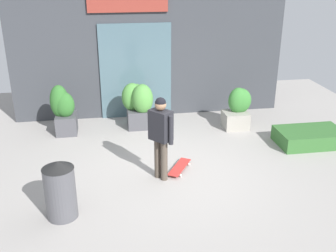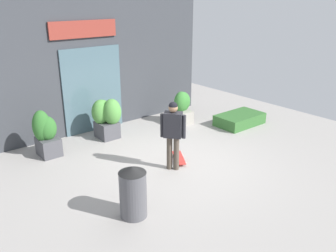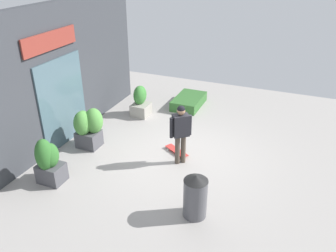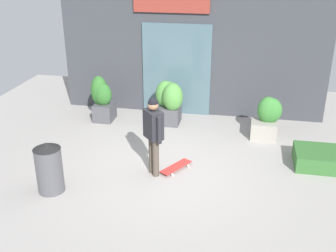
{
  "view_description": "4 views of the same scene",
  "coord_description": "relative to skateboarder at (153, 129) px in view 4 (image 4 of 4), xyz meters",
  "views": [
    {
      "loc": [
        -1.17,
        -6.87,
        3.83
      ],
      "look_at": [
        -0.03,
        0.25,
        0.89
      ],
      "focal_mm": 42.84,
      "sensor_mm": 36.0,
      "label": 1
    },
    {
      "loc": [
        -5.02,
        -5.89,
        3.81
      ],
      "look_at": [
        -0.03,
        0.25,
        0.89
      ],
      "focal_mm": 38.04,
      "sensor_mm": 36.0,
      "label": 2
    },
    {
      "loc": [
        -7.34,
        -2.77,
        4.98
      ],
      "look_at": [
        -0.03,
        0.25,
        0.89
      ],
      "focal_mm": 36.6,
      "sensor_mm": 36.0,
      "label": 3
    },
    {
      "loc": [
        1.45,
        -7.26,
        4.2
      ],
      "look_at": [
        -0.03,
        0.25,
        0.89
      ],
      "focal_mm": 43.81,
      "sensor_mm": 36.0,
      "label": 4
    }
  ],
  "objects": [
    {
      "name": "ground_plane",
      "position": [
        0.23,
        0.18,
        -0.99
      ],
      "size": [
        12.0,
        12.0,
        0.0
      ],
      "primitive_type": "plane",
      "color": "#9E9993"
    },
    {
      "name": "building_facade",
      "position": [
        0.21,
        3.58,
        0.91
      ],
      "size": [
        7.06,
        0.31,
        3.84
      ],
      "color": "#383A3F",
      "rests_on": "ground_plane"
    },
    {
      "name": "planter_box_left",
      "position": [
        -0.19,
        2.67,
        -0.35
      ],
      "size": [
        0.75,
        0.72,
        1.15
      ],
      "color": "#47474C",
      "rests_on": "ground_plane"
    },
    {
      "name": "planter_box_right",
      "position": [
        2.26,
        2.28,
        -0.47
      ],
      "size": [
        0.7,
        0.55,
        1.02
      ],
      "color": "gray",
      "rests_on": "ground_plane"
    },
    {
      "name": "skateboard",
      "position": [
        0.41,
        0.26,
        -0.92
      ],
      "size": [
        0.59,
        0.79,
        0.08
      ],
      "rotation": [
        0.0,
        0.0,
        1.03
      ],
      "color": "red",
      "rests_on": "ground_plane"
    },
    {
      "name": "trash_bin",
      "position": [
        -1.76,
        -0.99,
        -0.48
      ],
      "size": [
        0.5,
        0.5,
        1.0
      ],
      "color": "#4C4C51",
      "rests_on": "ground_plane"
    },
    {
      "name": "skateboarder",
      "position": [
        0.0,
        0.0,
        0.0
      ],
      "size": [
        0.46,
        0.47,
        1.63
      ],
      "rotation": [
        0.0,
        0.0,
        0.7
      ],
      "color": "#4C4238",
      "rests_on": "ground_plane"
    },
    {
      "name": "hedge_ledge",
      "position": [
        3.57,
        1.01,
        -0.82
      ],
      "size": [
        1.49,
        0.9,
        0.34
      ],
      "primitive_type": "cube",
      "color": "#33662D",
      "rests_on": "ground_plane"
    },
    {
      "name": "planter_box_mid",
      "position": [
        -1.98,
        2.55,
        -0.4
      ],
      "size": [
        0.58,
        0.6,
        1.21
      ],
      "color": "#47474C",
      "rests_on": "ground_plane"
    }
  ]
}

